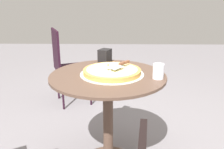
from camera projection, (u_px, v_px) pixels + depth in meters
patio_table at (108, 102)px, 1.71m from camera, size 0.81×0.81×0.75m
pizza_on_tray at (112, 72)px, 1.65m from camera, size 0.44×0.44×0.06m
pizza_server at (120, 65)px, 1.66m from camera, size 0.17×0.19×0.02m
drinking_cup at (158, 71)px, 1.55m from camera, size 0.07×0.07×0.10m
napkin_dispenser at (105, 56)px, 1.92m from camera, size 0.12×0.13×0.11m
patio_chair_corner at (66, 62)px, 2.82m from camera, size 0.52×0.52×0.91m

